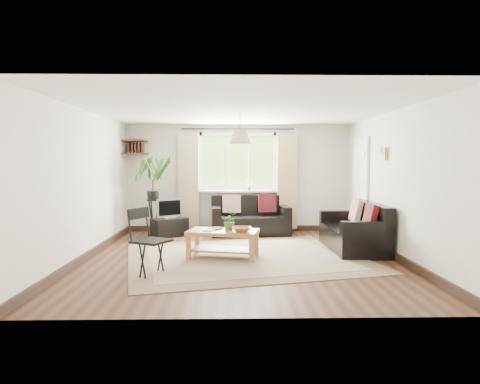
{
  "coord_description": "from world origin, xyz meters",
  "views": [
    {
      "loc": [
        -0.15,
        -6.92,
        1.56
      ],
      "look_at": [
        0.0,
        0.4,
        1.05
      ],
      "focal_mm": 32.0,
      "sensor_mm": 36.0,
      "label": 1
    }
  ],
  "objects_px": {
    "coffee_table": "(223,244)",
    "tv_stand": "(169,227)",
    "folding_chair": "(152,242)",
    "sofa_back": "(250,216)",
    "sofa_right": "(353,228)",
    "palm_stand": "(153,197)"
  },
  "relations": [
    {
      "from": "sofa_right",
      "to": "coffee_table",
      "type": "xyz_separation_m",
      "value": [
        -2.3,
        -0.59,
        -0.17
      ]
    },
    {
      "from": "coffee_table",
      "to": "palm_stand",
      "type": "distance_m",
      "value": 2.66
    },
    {
      "from": "sofa_back",
      "to": "sofa_right",
      "type": "relative_size",
      "value": 0.99
    },
    {
      "from": "sofa_right",
      "to": "palm_stand",
      "type": "height_order",
      "value": "palm_stand"
    },
    {
      "from": "coffee_table",
      "to": "folding_chair",
      "type": "xyz_separation_m",
      "value": [
        -0.96,
        -1.06,
        0.24
      ]
    },
    {
      "from": "coffee_table",
      "to": "sofa_right",
      "type": "bearing_deg",
      "value": 14.45
    },
    {
      "from": "sofa_back",
      "to": "palm_stand",
      "type": "bearing_deg",
      "value": -178.36
    },
    {
      "from": "sofa_back",
      "to": "palm_stand",
      "type": "height_order",
      "value": "palm_stand"
    },
    {
      "from": "sofa_back",
      "to": "palm_stand",
      "type": "xyz_separation_m",
      "value": [
        -2.06,
        -0.2,
        0.45
      ]
    },
    {
      "from": "folding_chair",
      "to": "coffee_table",
      "type": "bearing_deg",
      "value": -14.37
    },
    {
      "from": "sofa_back",
      "to": "coffee_table",
      "type": "height_order",
      "value": "sofa_back"
    },
    {
      "from": "coffee_table",
      "to": "tv_stand",
      "type": "xyz_separation_m",
      "value": [
        -1.17,
        2.07,
        -0.04
      ]
    },
    {
      "from": "sofa_right",
      "to": "folding_chair",
      "type": "relative_size",
      "value": 1.83
    },
    {
      "from": "sofa_back",
      "to": "folding_chair",
      "type": "xyz_separation_m",
      "value": [
        -1.51,
        -3.36,
        0.07
      ]
    },
    {
      "from": "sofa_back",
      "to": "coffee_table",
      "type": "xyz_separation_m",
      "value": [
        -0.55,
        -2.31,
        -0.16
      ]
    },
    {
      "from": "sofa_back",
      "to": "coffee_table",
      "type": "distance_m",
      "value": 2.38
    },
    {
      "from": "sofa_right",
      "to": "tv_stand",
      "type": "relative_size",
      "value": 2.36
    },
    {
      "from": "sofa_right",
      "to": "sofa_back",
      "type": "bearing_deg",
      "value": -134.93
    },
    {
      "from": "coffee_table",
      "to": "folding_chair",
      "type": "bearing_deg",
      "value": -132.4
    },
    {
      "from": "tv_stand",
      "to": "sofa_right",
      "type": "bearing_deg",
      "value": -58.06
    },
    {
      "from": "palm_stand",
      "to": "folding_chair",
      "type": "xyz_separation_m",
      "value": [
        0.55,
        -3.16,
        -0.38
      ]
    },
    {
      "from": "sofa_right",
      "to": "coffee_table",
      "type": "distance_m",
      "value": 2.38
    }
  ]
}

